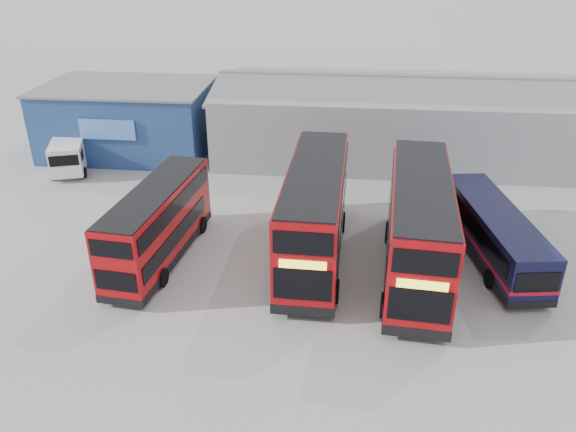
{
  "coord_description": "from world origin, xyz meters",
  "views": [
    {
      "loc": [
        2.31,
        -21.84,
        15.01
      ],
      "look_at": [
        -0.38,
        3.76,
        2.1
      ],
      "focal_mm": 35.0,
      "sensor_mm": 36.0,
      "label": 1
    }
  ],
  "objects": [
    {
      "name": "double_decker_left",
      "position": [
        -6.79,
        2.34,
        1.96
      ],
      "size": [
        3.17,
        9.48,
        3.94
      ],
      "rotation": [
        0.0,
        0.0,
        3.04
      ],
      "color": "#A2090E",
      "rests_on": "ground"
    },
    {
      "name": "panel_van",
      "position": [
        -16.96,
        13.75,
        1.29
      ],
      "size": [
        3.64,
        5.64,
        2.3
      ],
      "rotation": [
        0.0,
        0.0,
        0.32
      ],
      "color": "white",
      "rests_on": "ground"
    },
    {
      "name": "maintenance_shed",
      "position": [
        8.0,
        20.0,
        2.6
      ],
      "size": [
        30.5,
        12.0,
        5.89
      ],
      "color": "gray",
      "rests_on": "ground"
    },
    {
      "name": "ground_plane",
      "position": [
        0.0,
        0.0,
        0.0
      ],
      "size": [
        120.0,
        120.0,
        0.0
      ],
      "primitive_type": "plane",
      "color": "gray",
      "rests_on": "ground"
    },
    {
      "name": "double_decker_right",
      "position": [
        6.04,
        2.46,
        2.44
      ],
      "size": [
        3.71,
        11.77,
        4.9
      ],
      "rotation": [
        0.0,
        0.0,
        -0.08
      ],
      "color": "#A2090E",
      "rests_on": "ground"
    },
    {
      "name": "single_decker_blue",
      "position": [
        10.13,
        4.29,
        1.33
      ],
      "size": [
        3.74,
        10.08,
        2.68
      ],
      "rotation": [
        0.0,
        0.0,
        3.29
      ],
      "color": "black",
      "rests_on": "ground"
    },
    {
      "name": "double_decker_centre",
      "position": [
        1.0,
        3.47,
        2.43
      ],
      "size": [
        3.18,
        11.65,
        4.89
      ],
      "rotation": [
        0.0,
        0.0,
        -0.02
      ],
      "color": "#A2090E",
      "rests_on": "ground"
    },
    {
      "name": "office_block",
      "position": [
        -14.0,
        17.99,
        2.58
      ],
      "size": [
        12.3,
        8.32,
        5.12
      ],
      "color": "navy",
      "rests_on": "ground"
    }
  ]
}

